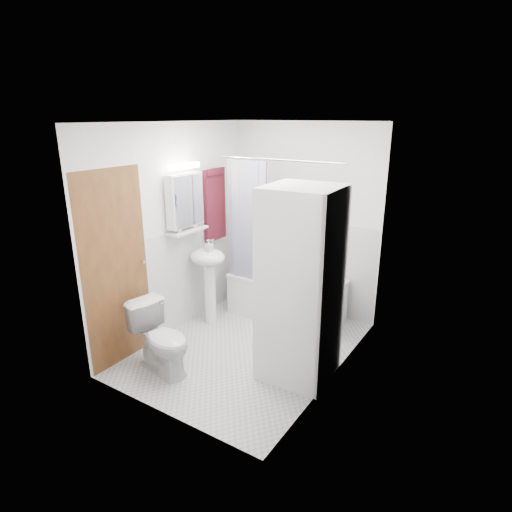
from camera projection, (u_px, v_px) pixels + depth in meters
The scene contains 20 objects.
floor at pixel (248, 348), 4.75m from camera, with size 2.60×2.60×0.00m, color silver.
room_walls at pixel (247, 217), 4.29m from camera, with size 2.60×2.60×2.60m.
wainscot at pixel (262, 289), 4.80m from camera, with size 1.98×2.58×2.58m.
door at pixel (143, 262), 4.48m from camera, with size 0.05×2.00×2.00m.
bathtub at pixel (286, 295), 5.41m from camera, with size 1.40×0.67×0.54m.
tub_spout at pixel (314, 249), 5.39m from camera, with size 0.04×0.04×0.12m, color silver.
curtain_rod at pixel (278, 160), 4.65m from camera, with size 0.02×0.02×1.58m, color silver.
shower_curtain at pixel (247, 222), 5.10m from camera, with size 0.55×0.02×1.45m.
sink at pixel (208, 269), 5.14m from camera, with size 0.44×0.37×1.04m.
medicine_cabinet at pixel (185, 199), 4.80m from camera, with size 0.13×0.50×0.71m.
shelf at pixel (188, 230), 4.91m from camera, with size 0.18×0.54×0.03m, color silver.
shower_caddy at pixel (318, 227), 5.27m from camera, with size 0.22×0.06×0.02m, color silver.
towel at pixel (215, 203), 5.33m from camera, with size 0.07×0.38×0.91m.
washer_dryer at pixel (300, 285), 4.02m from camera, with size 0.71×0.70×1.88m.
toilet at pixel (162, 339), 4.24m from camera, with size 0.39×0.70×0.69m, color white.
soap_pump at pixel (209, 250), 5.02m from camera, with size 0.08×0.17×0.08m, color gray.
shelf_bottle at pixel (178, 229), 4.78m from camera, with size 0.07×0.18×0.07m, color gray.
shelf_cup at pixel (194, 223), 4.99m from camera, with size 0.10×0.09×0.10m, color gray.
shampoo_a at pixel (328, 222), 5.18m from camera, with size 0.13×0.17×0.13m, color gray.
shampoo_b at pixel (337, 226), 5.13m from camera, with size 0.08×0.21×0.08m, color #2B5FAE.
Camera 1 is at (2.33, -3.48, 2.46)m, focal length 30.00 mm.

